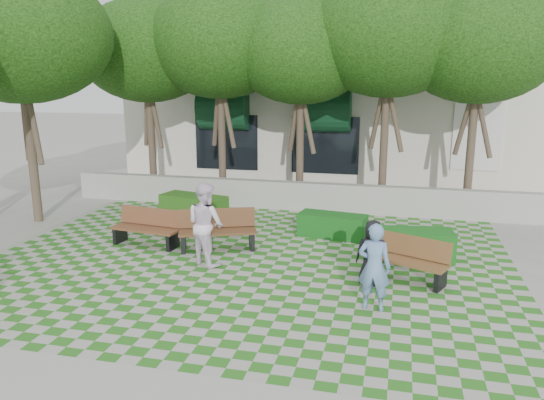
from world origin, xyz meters
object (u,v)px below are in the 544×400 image
(bench_west, at_px, (147,228))
(hedge_midleft, at_px, (194,207))
(bench_mid, at_px, (218,231))
(hedge_midright, at_px, (332,225))
(bench_east, at_px, (406,260))
(person_dark, at_px, (372,253))
(person_blue, at_px, (374,267))
(hedge_east, at_px, (409,245))
(person_white, at_px, (206,224))

(bench_west, relative_size, hedge_midleft, 0.91)
(bench_mid, bearing_deg, bench_west, 162.57)
(hedge_midright, bearing_deg, bench_west, -157.79)
(bench_east, bearing_deg, bench_mid, -167.74)
(bench_mid, height_order, hedge_midright, bench_mid)
(hedge_midleft, bearing_deg, person_dark, -36.53)
(person_dark, bearing_deg, hedge_midright, -67.84)
(bench_west, xyz_separation_m, hedge_midright, (4.48, 1.83, -0.14))
(bench_west, height_order, hedge_midright, bench_west)
(hedge_midright, relative_size, person_blue, 1.08)
(bench_east, height_order, hedge_midright, bench_east)
(hedge_midleft, xyz_separation_m, person_dark, (5.53, -4.09, 0.34))
(bench_west, distance_m, person_blue, 6.32)
(hedge_midright, bearing_deg, bench_mid, -146.87)
(hedge_east, bearing_deg, hedge_midleft, 160.34)
(person_dark, distance_m, person_white, 3.78)
(hedge_midleft, bearing_deg, hedge_midright, -11.84)
(bench_east, xyz_separation_m, person_dark, (-0.69, -0.48, 0.24))
(hedge_midright, bearing_deg, bench_east, -55.01)
(hedge_midleft, bearing_deg, person_blue, -43.07)
(hedge_midleft, relative_size, person_blue, 1.23)
(hedge_midleft, height_order, person_dark, person_dark)
(bench_east, distance_m, person_dark, 0.87)
(bench_east, distance_m, hedge_east, 1.37)
(bench_west, relative_size, person_dark, 1.33)
(bench_west, bearing_deg, person_blue, -15.75)
(hedge_midright, bearing_deg, hedge_midleft, 168.16)
(bench_west, distance_m, hedge_midright, 4.84)
(person_blue, bearing_deg, hedge_midright, -67.02)
(bench_east, relative_size, person_blue, 1.12)
(person_blue, height_order, person_white, person_white)
(person_dark, relative_size, person_white, 0.73)
(bench_west, bearing_deg, hedge_east, 12.13)
(hedge_east, xyz_separation_m, person_white, (-4.51, -1.42, 0.60))
(bench_mid, distance_m, hedge_east, 4.62)
(person_blue, relative_size, person_dark, 1.20)
(person_dark, bearing_deg, bench_east, -143.71)
(hedge_midleft, relative_size, person_white, 1.07)
(bench_east, xyz_separation_m, hedge_east, (0.08, 1.37, -0.10))
(bench_west, height_order, person_dark, person_dark)
(hedge_midright, xyz_separation_m, hedge_midleft, (-4.32, 0.90, 0.04))
(bench_mid, relative_size, person_blue, 1.21)
(hedge_midleft, height_order, person_blue, person_blue)
(bench_east, height_order, hedge_east, bench_east)
(hedge_east, distance_m, person_blue, 3.12)
(bench_mid, bearing_deg, hedge_east, -16.20)
(bench_mid, distance_m, bench_west, 1.85)
(hedge_midright, height_order, hedge_midleft, hedge_midleft)
(hedge_midright, distance_m, hedge_midleft, 4.41)
(bench_west, distance_m, person_dark, 5.85)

